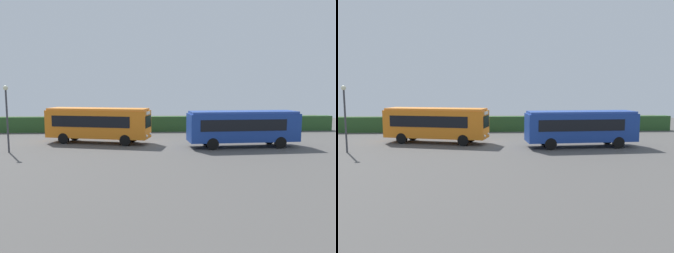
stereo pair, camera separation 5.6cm
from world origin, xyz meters
The scene contains 7 objects.
ground_plane centered at (0.00, 0.00, 0.00)m, with size 64.00×64.00×0.00m, color #514F4C.
bus_orange centered at (-4.69, 0.90, 1.87)m, with size 9.84×4.63×3.26m.
bus_blue centered at (8.13, -1.87, 1.81)m, with size 9.73×3.09×3.13m.
person_left centered at (-4.27, 4.98, 0.95)m, with size 0.34×0.48×1.79m.
person_center centered at (-3.06, 3.02, 0.88)m, with size 0.48×0.39×1.67m.
hedge_row centered at (0.00, 9.05, 0.89)m, with size 44.00×1.06×1.77m, color #2A5125.
lamppost centered at (-11.15, -3.33, 3.33)m, with size 0.36×0.36×5.29m.
Camera 1 is at (0.10, -29.97, 5.08)m, focal length 35.43 mm.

